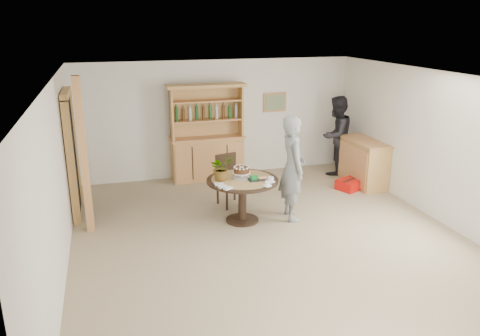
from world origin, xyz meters
The scene contains 17 objects.
ground centered at (0.00, 0.00, 0.00)m, with size 7.00×7.00×0.00m, color tan.
room_shell centered at (0.00, 0.01, 1.74)m, with size 6.04×7.04×2.52m.
doorway centered at (-2.93, 2.00, 1.11)m, with size 0.13×1.10×2.18m.
pine_post centered at (-2.70, 1.20, 1.25)m, with size 0.12×0.12×2.50m, color tan.
hutch centered at (-0.30, 3.24, 0.69)m, with size 1.62×0.54×2.04m.
sideboard centered at (2.74, 2.00, 0.47)m, with size 0.54×1.26×0.94m.
dining_table centered at (-0.22, 0.88, 0.60)m, with size 1.20×1.20×0.76m.
dining_chair centered at (-0.23, 1.70, 0.54)m, with size 0.51×0.51×0.95m.
birthday_cake centered at (-0.22, 0.93, 0.88)m, with size 0.30×0.30×0.20m.
flower_vase centered at (-0.57, 0.93, 0.97)m, with size 0.38×0.33×0.42m, color #3F7233.
gift_tray centered at (0.00, 0.75, 0.79)m, with size 0.30×0.20×0.08m.
coffee_cup_a centered at (0.18, 0.60, 0.80)m, with size 0.15×0.15×0.09m.
coffee_cup_b centered at (0.06, 0.43, 0.79)m, with size 0.15×0.15×0.08m.
napkins centered at (-0.63, 0.56, 0.77)m, with size 0.24×0.33×0.03m.
teen_boy centered at (0.63, 0.78, 0.91)m, with size 0.66×0.43×1.81m, color slate.
adult_person centered at (2.50, 2.81, 0.87)m, with size 0.84×0.66×1.73m, color black.
red_suitcase centered at (2.38, 1.80, 0.10)m, with size 0.71×0.61×0.21m.
Camera 1 is at (-2.31, -6.18, 3.28)m, focal length 35.00 mm.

